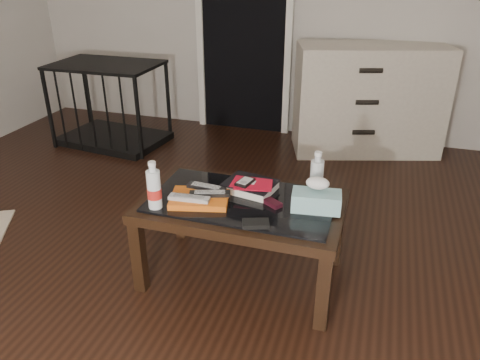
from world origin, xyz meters
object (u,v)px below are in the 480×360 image
object	(u,v)px
coffee_table	(242,211)
dresser	(368,100)
textbook	(250,186)
water_bottle_left	(154,185)
tissue_box	(316,201)
pet_crate	(112,117)
water_bottle_right	(317,174)

from	to	relation	value
coffee_table	dresser	bearing A→B (deg)	76.38
textbook	water_bottle_left	xyz separation A→B (m)	(-0.39, -0.31, 0.10)
textbook	dresser	bearing A→B (deg)	87.09
coffee_table	tissue_box	distance (m)	0.38
water_bottle_left	coffee_table	bearing A→B (deg)	27.51
coffee_table	pet_crate	xyz separation A→B (m)	(-1.69, 1.54, -0.17)
dresser	water_bottle_right	bearing A→B (deg)	-111.51
tissue_box	water_bottle_right	bearing A→B (deg)	93.14
pet_crate	tissue_box	distance (m)	2.58
water_bottle_right	water_bottle_left	bearing A→B (deg)	-154.27
water_bottle_left	tissue_box	world-z (taller)	water_bottle_left
dresser	tissue_box	world-z (taller)	dresser
textbook	tissue_box	distance (m)	0.37
pet_crate	water_bottle_left	xyz separation A→B (m)	(1.32, -1.73, 0.35)
dresser	water_bottle_right	size ratio (longest dim) A/B	5.44
coffee_table	tissue_box	xyz separation A→B (m)	(0.36, 0.01, 0.11)
water_bottle_left	water_bottle_right	bearing A→B (deg)	25.73
pet_crate	tissue_box	size ratio (longest dim) A/B	4.20
water_bottle_left	water_bottle_right	distance (m)	0.79
dresser	tissue_box	xyz separation A→B (m)	(-0.13, -2.01, 0.06)
coffee_table	textbook	world-z (taller)	textbook
water_bottle_left	water_bottle_right	size ratio (longest dim) A/B	1.00
pet_crate	water_bottle_right	distance (m)	2.49
coffee_table	water_bottle_right	bearing A→B (deg)	23.69
dresser	textbook	xyz separation A→B (m)	(-0.48, -1.91, 0.03)
pet_crate	water_bottle_left	distance (m)	2.20
textbook	tissue_box	world-z (taller)	tissue_box
tissue_box	dresser	bearing A→B (deg)	79.46
water_bottle_left	dresser	bearing A→B (deg)	68.68
dresser	textbook	distance (m)	1.97
tissue_box	coffee_table	bearing A→B (deg)	174.83
textbook	water_bottle_left	size ratio (longest dim) A/B	1.05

